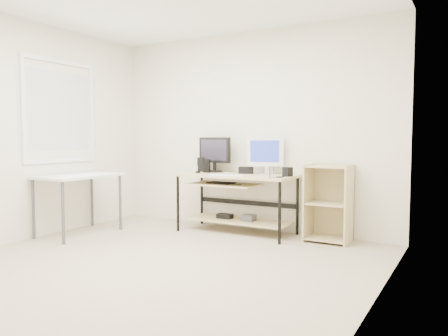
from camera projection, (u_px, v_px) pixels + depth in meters
name	position (u px, v px, depth m)	size (l,w,h in m)	color
room	(144.00, 127.00, 4.16)	(4.01, 4.01, 2.62)	#B8A88D
desk	(235.00, 191.00, 5.55)	(1.50, 0.65, 0.75)	#D3BF86
side_table	(78.00, 181.00, 5.45)	(0.60, 1.00, 0.75)	white
shelf_unit	(329.00, 203.00, 5.11)	(0.50, 0.40, 0.90)	#CBB77E
black_monitor	(215.00, 152.00, 5.87)	(0.51, 0.21, 0.47)	black
white_imac	(265.00, 152.00, 5.50)	(0.44, 0.21, 0.48)	silver
keyboard	(227.00, 175.00, 5.32)	(0.44, 0.12, 0.02)	white
mouse	(226.00, 173.00, 5.46)	(0.06, 0.10, 0.03)	#AEAEB3
center_speaker	(246.00, 170.00, 5.61)	(0.18, 0.08, 0.09)	black
speaker_left	(202.00, 164.00, 6.00)	(0.10, 0.10, 0.19)	black
speaker_right	(288.00, 172.00, 5.23)	(0.09, 0.09, 0.11)	black
audio_controller	(207.00, 166.00, 5.79)	(0.09, 0.06, 0.18)	black
volume_puck	(198.00, 172.00, 5.73)	(0.06, 0.06, 0.03)	black
smartphone	(280.00, 177.00, 5.11)	(0.07, 0.13, 0.01)	black
coaster	(272.00, 178.00, 5.02)	(0.08, 0.08, 0.01)	#A16C49
drinking_glass	(272.00, 172.00, 5.02)	(0.06, 0.06, 0.12)	white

